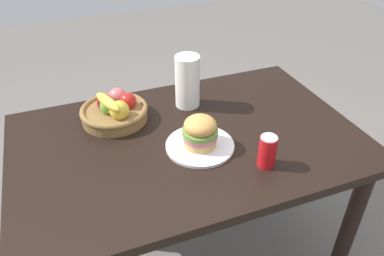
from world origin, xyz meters
The scene contains 7 objects.
ground_plane centered at (0.00, 0.00, 0.00)m, with size 8.00×8.00×0.00m, color slate.
dining_table centered at (0.00, 0.00, 0.65)m, with size 1.40×0.90×0.75m.
plate centered at (0.02, -0.07, 0.76)m, with size 0.27×0.27×0.01m, color white.
sandwich centered at (0.02, -0.07, 0.82)m, with size 0.14×0.14×0.13m.
soda_can centered at (0.21, -0.26, 0.81)m, with size 0.07×0.07×0.13m.
fruit_basket centered at (-0.25, 0.24, 0.80)m, with size 0.29×0.29×0.13m.
paper_towel_roll centered at (0.09, 0.24, 0.87)m, with size 0.11×0.11×0.24m, color white.
Camera 1 is at (-0.43, -1.16, 1.66)m, focal length 35.35 mm.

